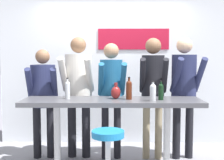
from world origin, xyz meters
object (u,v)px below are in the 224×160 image
Objects in this scene: person_center_left at (111,87)px; wine_bottle_1 at (67,89)px; tasting_table at (112,110)px; wine_bottle_2 at (129,89)px; person_left at (78,84)px; wine_bottle_3 at (153,92)px; bar_stool at (108,153)px; decorative_vase at (116,92)px; wine_bottle_0 at (161,91)px; person_far_left at (43,91)px; person_center at (153,84)px; person_center_right at (184,84)px.

wine_bottle_1 is at bearing -147.48° from person_center_left.
wine_bottle_2 is (0.23, -0.01, 0.28)m from tasting_table.
person_left reaches higher than wine_bottle_3.
person_left is (-0.48, 1.31, 0.64)m from bar_stool.
decorative_vase is at bearing 157.63° from wine_bottle_3.
person_left is at bearing 146.00° from wine_bottle_3.
wine_bottle_0 is (1.15, -0.60, -0.04)m from person_left.
tasting_table is at bearing -93.32° from person_center_left.
wine_bottle_0 is at bearing -4.10° from tasting_table.
person_left is 0.52m from wine_bottle_1.
wine_bottle_3 is at bearing -29.87° from person_left.
wine_bottle_1 is (0.44, -0.47, 0.09)m from person_far_left.
person_center_left reaches higher than wine_bottle_3.
wine_bottle_2 is (0.82, -0.05, 0.01)m from wine_bottle_1.
tasting_table is 0.81m from person_left.
wine_bottle_0 is at bearing -82.29° from person_center.
person_center_left reaches higher than bar_stool.
wine_bottle_0 is 0.85× the size of wine_bottle_2.
person_far_left reaches higher than wine_bottle_0.
bar_stool is 1.55m from person_center.
wine_bottle_1 reaches higher than wine_bottle_3.
person_center is at bearing 83.26° from wine_bottle_3.
wine_bottle_0 is at bearing -25.11° from person_far_left.
person_center is at bearing 63.14° from bar_stool.
tasting_table is 0.36m from wine_bottle_2.
person_center is 7.03× the size of wine_bottle_3.
bar_stool is 0.41× the size of person_center.
wine_bottle_1 is 1.29× the size of decorative_vase.
person_left is (0.53, 0.03, 0.12)m from person_far_left.
decorative_vase is at bearing 161.61° from wine_bottle_2.
person_far_left is 0.95× the size of person_center_left.
person_far_left is at bearing 156.96° from wine_bottle_3.
person_far_left is 0.90× the size of person_center_right.
decorative_vase is at bearing -29.86° from person_far_left.
tasting_table is at bearing 87.40° from bar_stool.
wine_bottle_3 is (1.56, -0.67, 0.08)m from person_far_left.
person_far_left is 5.77× the size of wine_bottle_1.
person_center_right is 0.86m from wine_bottle_3.
wine_bottle_2 is at bearing 174.92° from wine_bottle_0.
tasting_table is at bearing -137.00° from person_center.
person_center is (0.60, 0.50, 0.31)m from tasting_table.
tasting_table is 9.22× the size of wine_bottle_3.
wine_bottle_2 reaches higher than bar_stool.
person_center_left is 6.08× the size of wine_bottle_1.
wine_bottle_1 is at bearing -53.64° from person_far_left.
wine_bottle_3 is (-0.08, -0.64, -0.04)m from person_center.
tasting_table is at bearing -4.30° from wine_bottle_1.
wine_bottle_1 reaches higher than bar_stool.
person_far_left is at bearing 161.42° from wine_bottle_0.
person_center is at bearing 94.33° from wine_bottle_0.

